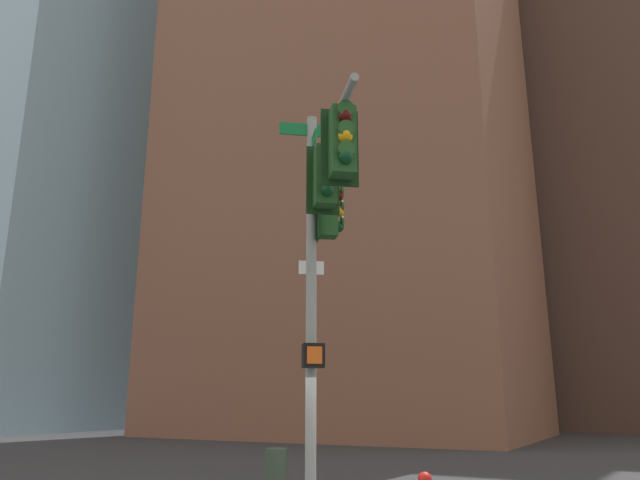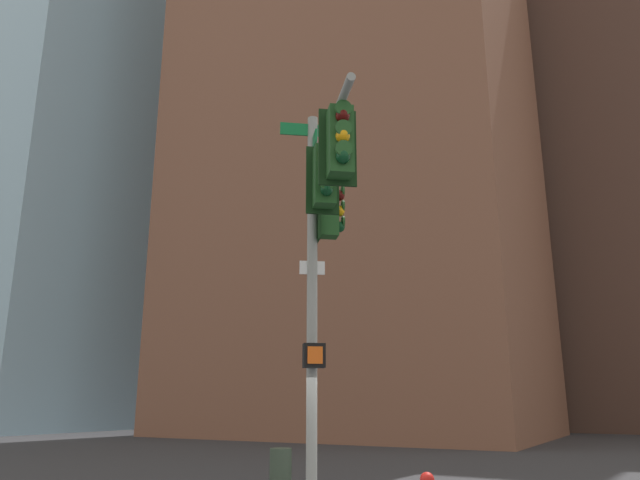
# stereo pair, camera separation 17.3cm
# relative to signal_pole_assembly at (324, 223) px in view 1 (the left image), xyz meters

# --- Properties ---
(signal_pole_assembly) EXTENTS (2.74, 3.25, 7.29)m
(signal_pole_assembly) POSITION_rel_signal_pole_assembly_xyz_m (0.00, 0.00, 0.00)
(signal_pole_assembly) COLOR gray
(signal_pole_assembly) RESTS_ON ground_plane
(litter_bin) EXTENTS (0.56, 0.56, 0.95)m
(litter_bin) POSITION_rel_signal_pole_assembly_xyz_m (4.22, -5.27, -4.49)
(litter_bin) COLOR #384738
(litter_bin) RESTS_ON ground_plane
(building_brick_nearside) EXTENTS (22.61, 15.21, 51.17)m
(building_brick_nearside) POSITION_rel_signal_pole_assembly_xyz_m (12.84, -27.09, 20.62)
(building_brick_nearside) COLOR brown
(building_brick_nearside) RESTS_ON ground_plane
(building_brick_midblock) EXTENTS (22.29, 18.65, 44.34)m
(building_brick_midblock) POSITION_rel_signal_pole_assembly_xyz_m (6.15, -48.52, 17.21)
(building_brick_midblock) COLOR brown
(building_brick_midblock) RESTS_ON ground_plane
(building_glass_tower) EXTENTS (30.90, 29.02, 83.64)m
(building_glass_tower) POSITION_rel_signal_pole_assembly_xyz_m (46.69, -29.52, 36.86)
(building_glass_tower) COLOR #8CB2C6
(building_glass_tower) RESTS_ON ground_plane
(building_brick_farside) EXTENTS (17.12, 15.68, 35.27)m
(building_brick_farside) POSITION_rel_signal_pole_assembly_xyz_m (-2.24, -44.82, 12.67)
(building_brick_farside) COLOR #4C3328
(building_brick_farside) RESTS_ON ground_plane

